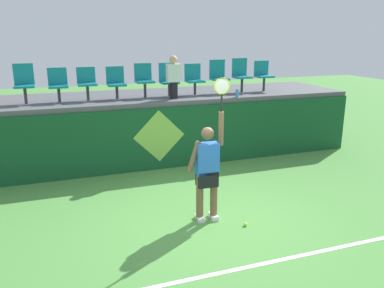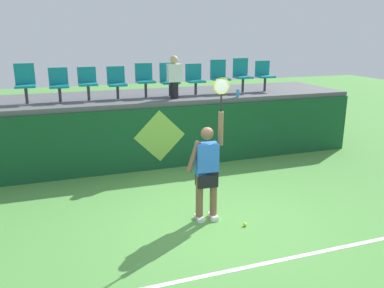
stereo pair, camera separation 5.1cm
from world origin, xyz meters
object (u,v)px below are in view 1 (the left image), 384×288
Objects in this scene: stadium_chair_2 at (87,82)px; stadium_chair_6 at (194,78)px; tennis_player at (207,169)px; stadium_chair_3 at (116,81)px; stadium_chair_7 at (219,75)px; stadium_chair_5 at (168,79)px; stadium_chair_1 at (58,83)px; stadium_chair_0 at (24,82)px; stadium_chair_8 at (241,74)px; water_bottle at (237,93)px; tennis_ball at (245,224)px; stadium_chair_4 at (144,78)px; spectator_0 at (174,76)px; stadium_chair_9 at (263,74)px.

stadium_chair_6 reaches higher than stadium_chair_2.
tennis_player is 4.10m from stadium_chair_3.
stadium_chair_5 is at bearing -179.96° from stadium_chair_7.
stadium_chair_1 is at bearing -179.85° from stadium_chair_5.
stadium_chair_1 is 1.36m from stadium_chair_3.
stadium_chair_8 reaches higher than stadium_chair_0.
stadium_chair_5 is at bearing 179.61° from stadium_chair_6.
water_bottle is 0.90m from stadium_chair_7.
tennis_ball is 5.97m from stadium_chair_0.
stadium_chair_6 is (2.05, 0.00, 0.01)m from stadium_chair_3.
stadium_chair_0 is 1.13× the size of stadium_chair_6.
stadium_chair_8 is (1.38, 0.00, 0.07)m from stadium_chair_6.
stadium_chair_2 is 2.75m from stadium_chair_6.
stadium_chair_6 reaches higher than water_bottle.
stadium_chair_4 is at bearing -179.52° from stadium_chair_5.
spectator_0 is at bearing -19.04° from stadium_chair_3.
spectator_0 reaches higher than stadium_chair_0.
stadium_chair_5 is at bearing 0.48° from stadium_chair_4.
water_bottle is 0.22× the size of stadium_chair_0.
stadium_chair_5 is at bearing 91.40° from tennis_ball.
tennis_player is 3.00× the size of stadium_chair_5.
stadium_chair_5 is 1.41m from stadium_chair_7.
stadium_chair_0 is 0.73m from stadium_chair_1.
stadium_chair_7 is at bearing 179.61° from stadium_chair_9.
stadium_chair_3 is at bearing -179.75° from stadium_chair_5.
tennis_ball is 4.80m from stadium_chair_6.
stadium_chair_3 is at bearing -179.96° from stadium_chair_4.
stadium_chair_2 is (-2.15, 4.30, 2.06)m from tennis_ball.
stadium_chair_8 reaches higher than stadium_chair_6.
stadium_chair_4 reaches higher than stadium_chair_2.
stadium_chair_0 is 1.16× the size of stadium_chair_3.
tennis_player reaches higher than stadium_chair_2.
stadium_chair_6 is (1.34, 0.00, -0.04)m from stadium_chair_4.
water_bottle is at bearing -146.11° from stadium_chair_9.
tennis_ball is 5.23m from stadium_chair_2.
spectator_0 is at bearing 91.57° from tennis_ball.
spectator_0 is (1.35, -0.46, 0.13)m from stadium_chair_3.
stadium_chair_1 is at bearing 123.18° from tennis_ball.
tennis_player is 1.17m from tennis_ball.
tennis_player is 3.18× the size of stadium_chair_1.
spectator_0 is (-1.59, 0.33, 0.45)m from water_bottle.
water_bottle is 3.06m from stadium_chair_3.
stadium_chair_1 is 4.78m from stadium_chair_8.
stadium_chair_5 is at bearing 90.00° from spectator_0.
stadium_chair_6 is at bearing 82.11° from tennis_ball.
stadium_chair_8 is (0.67, -0.00, 0.03)m from stadium_chair_7.
stadium_chair_3 is 2.05m from stadium_chair_6.
water_bottle is 3.73m from stadium_chair_2.
stadium_chair_6 is at bearing -0.39° from stadium_chair_5.
tennis_player is at bearing -96.37° from stadium_chair_5.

